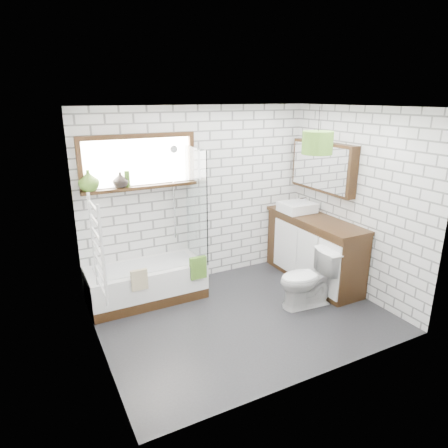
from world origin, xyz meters
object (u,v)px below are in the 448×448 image
bathtub (147,283)px  pendant (317,143)px  vanity (314,249)px  toilet (307,279)px  basin (297,207)px

bathtub → pendant: 2.81m
vanity → toilet: (-0.57, -0.59, -0.10)m
basin → pendant: 1.52m
pendant → toilet: bearing=79.0°
toilet → pendant: (-0.00, -0.01, 1.72)m
bathtub → toilet: bearing=-31.7°
bathtub → basin: basin is taller
bathtub → vanity: (2.36, -0.52, 0.24)m
basin → toilet: size_ratio=0.62×
vanity → toilet: vanity is taller
bathtub → vanity: size_ratio=0.90×
basin → pendant: bearing=-118.1°
bathtub → pendant: size_ratio=4.27×
basin → pendant: size_ratio=1.34×
bathtub → pendant: (1.79, -1.12, 1.86)m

